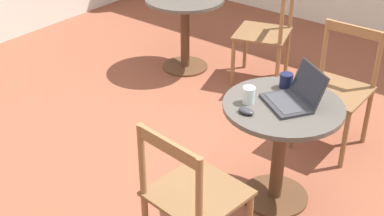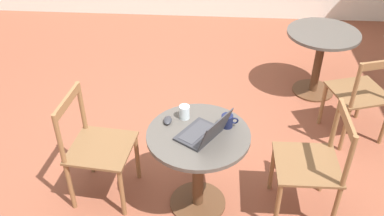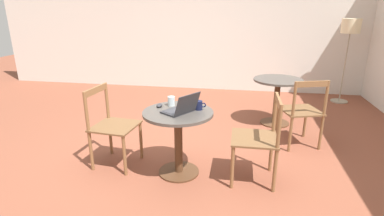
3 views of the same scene
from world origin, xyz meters
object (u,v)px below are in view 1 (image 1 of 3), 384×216
object	(u,v)px
laptop	(293,97)
mug	(286,81)
chair_near_right	(337,89)
chair_near_left	(192,197)
cafe_table_mid	(185,17)
drinking_glass	(249,95)
chair_mid_front	(267,34)
mouse	(246,111)
cafe_table_near	(281,131)

from	to	relation	value
laptop	mug	size ratio (longest dim) A/B	3.36
chair_near_right	laptop	xyz separation A→B (m)	(-0.79, -0.05, 0.29)
chair_near_left	cafe_table_mid	bearing A→B (deg)	39.80
cafe_table_mid	chair_near_right	size ratio (longest dim) A/B	0.81
drinking_glass	chair_near_left	bearing A→B (deg)	-171.88
chair_near_left	chair_mid_front	xyz separation A→B (m)	(2.17, 0.86, 0.00)
chair_mid_front	laptop	xyz separation A→B (m)	(-1.35, -0.98, 0.29)
chair_mid_front	drinking_glass	size ratio (longest dim) A/B	8.83
mouse	drinking_glass	xyz separation A→B (m)	(0.12, 0.06, 0.03)
mug	drinking_glass	world-z (taller)	drinking_glass
mouse	drinking_glass	distance (m)	0.13
mug	cafe_table_near	bearing A→B (deg)	-153.60
chair_mid_front	cafe_table_near	bearing A→B (deg)	-145.91
chair_near_left	chair_mid_front	size ratio (longest dim) A/B	1.00
mug	drinking_glass	distance (m)	0.32
cafe_table_mid	chair_near_right	xyz separation A→B (m)	(-0.33, -1.68, -0.06)
chair_near_left	mug	bearing A→B (deg)	0.97
cafe_table_mid	mouse	size ratio (longest dim) A/B	7.27
chair_near_left	mouse	size ratio (longest dim) A/B	8.97
chair_near_left	mug	size ratio (longest dim) A/B	7.39
chair_near_right	chair_mid_front	xyz separation A→B (m)	(0.57, 0.93, 0.00)
mouse	mug	distance (m)	0.43
chair_mid_front	laptop	size ratio (longest dim) A/B	2.20
chair_near_right	cafe_table_mid	bearing A→B (deg)	78.83
mouse	chair_near_left	bearing A→B (deg)	-176.29
cafe_table_mid	laptop	distance (m)	2.07
chair_near_left	laptop	xyz separation A→B (m)	(0.81, -0.12, 0.29)
laptop	mug	bearing A→B (deg)	40.77
mug	chair_near_left	bearing A→B (deg)	-179.03
cafe_table_mid	mug	size ratio (longest dim) A/B	5.99
drinking_glass	cafe_table_mid	bearing A→B (deg)	50.07
mouse	drinking_glass	world-z (taller)	drinking_glass
laptop	drinking_glass	xyz separation A→B (m)	(-0.15, 0.22, 0.00)
chair_near_right	chair_near_left	size ratio (longest dim) A/B	1.00
chair_near_right	chair_mid_front	world-z (taller)	same
cafe_table_mid	drinking_glass	distance (m)	1.99
cafe_table_mid	drinking_glass	bearing A→B (deg)	-129.93
laptop	drinking_glass	distance (m)	0.26
cafe_table_near	chair_near_left	world-z (taller)	chair_near_left
cafe_table_mid	mug	distance (m)	1.87
laptop	chair_near_left	bearing A→B (deg)	171.55
chair_near_right	chair_near_left	world-z (taller)	same
cafe_table_near	mouse	bearing A→B (deg)	152.73
cafe_table_near	drinking_glass	bearing A→B (deg)	122.43
chair_mid_front	mouse	world-z (taller)	chair_mid_front
chair_near_left	chair_mid_front	distance (m)	2.33
cafe_table_near	mouse	world-z (taller)	mouse
cafe_table_mid	laptop	xyz separation A→B (m)	(-1.12, -1.73, 0.23)
cafe_table_mid	chair_near_left	size ratio (longest dim) A/B	0.81
drinking_glass	mug	bearing A→B (deg)	-14.15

